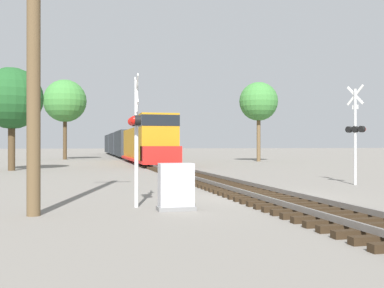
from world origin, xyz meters
The scene contains 10 objects.
ground_plane centered at (0.00, 0.00, 0.00)m, with size 400.00×400.00×0.00m, color slate.
rail_track_bed centered at (0.00, 0.00, 0.14)m, with size 2.60×160.00×0.31m.
freight_train centered at (0.00, 49.82, 1.96)m, with size 3.15×61.85×4.45m.
crossing_signal_near centered at (-4.62, -1.46, 2.42)m, with size 0.33×1.00×3.98m.
crossing_signal_far centered at (6.25, 3.57, 2.55)m, with size 0.59×1.00×4.66m.
relay_cabinet centered at (-3.56, -2.34, 0.67)m, with size 1.08×0.57×1.35m.
utility_pole centered at (-7.43, -2.40, 5.01)m, with size 1.80×0.35×9.84m.
tree_far_right centered at (-11.11, 19.64, 5.20)m, with size 4.45×4.45×7.46m.
tree_mid_background centered at (12.99, 31.85, 6.65)m, with size 4.31×4.31×8.85m.
tree_deep_background centered at (-8.23, 43.68, 7.35)m, with size 5.34×5.34×10.06m.
Camera 1 is at (-6.19, -14.94, 1.89)m, focal length 42.00 mm.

